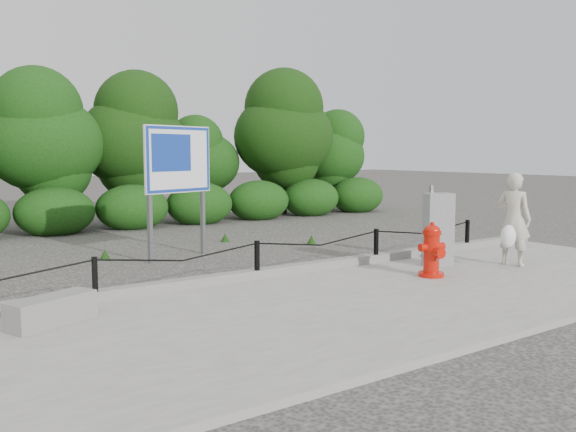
{
  "coord_description": "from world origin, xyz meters",
  "views": [
    {
      "loc": [
        -4.95,
        -7.83,
        2.03
      ],
      "look_at": [
        0.73,
        0.2,
        1.0
      ],
      "focal_mm": 38.0,
      "sensor_mm": 36.0,
      "label": 1
    }
  ],
  "objects_px": {
    "utility_cabinet": "(438,229)",
    "advertising_sign": "(178,165)",
    "concrete_block": "(52,310)",
    "fire_hydrant": "(432,251)",
    "pedestrian": "(513,220)"
  },
  "relations": [
    {
      "from": "fire_hydrant",
      "to": "pedestrian",
      "type": "bearing_deg",
      "value": 6.09
    },
    {
      "from": "pedestrian",
      "to": "concrete_block",
      "type": "xyz_separation_m",
      "value": [
        -7.45,
        0.83,
        -0.63
      ]
    },
    {
      "from": "concrete_block",
      "to": "pedestrian",
      "type": "bearing_deg",
      "value": -6.38
    },
    {
      "from": "advertising_sign",
      "to": "concrete_block",
      "type": "bearing_deg",
      "value": -148.75
    },
    {
      "from": "concrete_block",
      "to": "advertising_sign",
      "type": "relative_size",
      "value": 0.4
    },
    {
      "from": "pedestrian",
      "to": "concrete_block",
      "type": "distance_m",
      "value": 7.52
    },
    {
      "from": "pedestrian",
      "to": "advertising_sign",
      "type": "relative_size",
      "value": 0.64
    },
    {
      "from": "concrete_block",
      "to": "advertising_sign",
      "type": "distance_m",
      "value": 5.07
    },
    {
      "from": "concrete_block",
      "to": "fire_hydrant",
      "type": "bearing_deg",
      "value": -6.87
    },
    {
      "from": "concrete_block",
      "to": "utility_cabinet",
      "type": "height_order",
      "value": "utility_cabinet"
    },
    {
      "from": "fire_hydrant",
      "to": "concrete_block",
      "type": "xyz_separation_m",
      "value": [
        -5.59,
        0.67,
        -0.25
      ]
    },
    {
      "from": "utility_cabinet",
      "to": "advertising_sign",
      "type": "relative_size",
      "value": 0.55
    },
    {
      "from": "utility_cabinet",
      "to": "advertising_sign",
      "type": "bearing_deg",
      "value": 151.65
    },
    {
      "from": "pedestrian",
      "to": "advertising_sign",
      "type": "height_order",
      "value": "advertising_sign"
    },
    {
      "from": "advertising_sign",
      "to": "pedestrian",
      "type": "bearing_deg",
      "value": -62.7
    }
  ]
}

